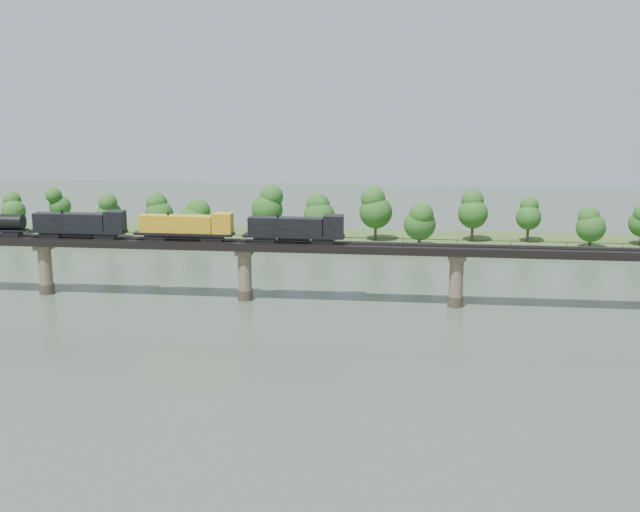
# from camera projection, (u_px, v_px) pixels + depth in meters

# --- Properties ---
(ground) EXTENTS (400.00, 400.00, 0.00)m
(ground) POSITION_uv_depth(u_px,v_px,m) (207.00, 352.00, 125.44)
(ground) COLOR #344335
(ground) RESTS_ON ground
(far_bank) EXTENTS (300.00, 24.00, 1.60)m
(far_bank) POSITION_uv_depth(u_px,v_px,m) (288.00, 239.00, 207.65)
(far_bank) COLOR #314B1E
(far_bank) RESTS_ON ground
(bridge) EXTENTS (236.00, 30.00, 11.50)m
(bridge) POSITION_uv_depth(u_px,v_px,m) (245.00, 272.00, 153.31)
(bridge) COLOR #473A2D
(bridge) RESTS_ON ground
(bridge_superstructure) EXTENTS (220.00, 4.90, 0.75)m
(bridge_superstructure) POSITION_uv_depth(u_px,v_px,m) (244.00, 240.00, 151.92)
(bridge_superstructure) COLOR black
(bridge_superstructure) RESTS_ON bridge
(far_treeline) EXTENTS (289.06, 17.54, 13.60)m
(far_treeline) POSITION_uv_depth(u_px,v_px,m) (253.00, 211.00, 202.45)
(far_treeline) COLOR #382619
(far_treeline) RESTS_ON far_bank
(freight_train) EXTENTS (77.50, 3.02, 5.33)m
(freight_train) POSITION_uv_depth(u_px,v_px,m) (149.00, 226.00, 153.46)
(freight_train) COLOR black
(freight_train) RESTS_ON bridge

